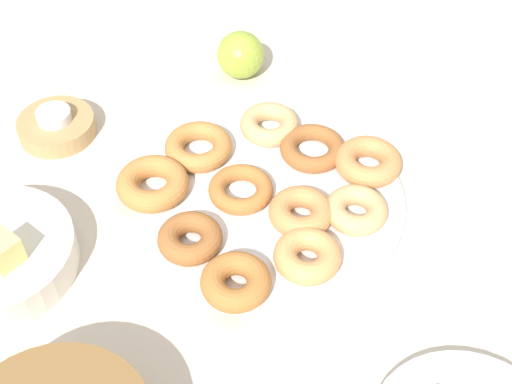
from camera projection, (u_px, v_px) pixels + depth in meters
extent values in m
plane|color=beige|center=(271.00, 204.00, 0.94)|extent=(2.40, 2.40, 0.00)
cylinder|color=silver|center=(271.00, 200.00, 0.93)|extent=(0.35, 0.35, 0.02)
torus|color=tan|center=(356.00, 210.00, 0.89)|extent=(0.09, 0.09, 0.03)
torus|color=#995B2D|center=(313.00, 148.00, 0.97)|extent=(0.11, 0.11, 0.02)
torus|color=#AD6B33|center=(241.00, 189.00, 0.92)|extent=(0.12, 0.12, 0.02)
torus|color=tan|center=(307.00, 256.00, 0.84)|extent=(0.11, 0.11, 0.03)
torus|color=#995B2D|center=(190.00, 238.00, 0.86)|extent=(0.10, 0.10, 0.03)
torus|color=tan|center=(269.00, 124.00, 1.00)|extent=(0.09, 0.09, 0.03)
torus|color=#BC7A3D|center=(153.00, 184.00, 0.92)|extent=(0.13, 0.13, 0.03)
torus|color=#C6844C|center=(368.00, 162.00, 0.95)|extent=(0.13, 0.13, 0.03)
torus|color=#BC7A3D|center=(198.00, 147.00, 0.97)|extent=(0.10, 0.10, 0.03)
torus|color=#C6844C|center=(301.00, 212.00, 0.88)|extent=(0.09, 0.09, 0.03)
torus|color=#AD6B33|center=(236.00, 282.00, 0.81)|extent=(0.12, 0.12, 0.03)
cylinder|color=tan|center=(57.00, 127.00, 1.02)|extent=(0.11, 0.11, 0.03)
cylinder|color=silver|center=(54.00, 116.00, 1.01)|extent=(0.05, 0.05, 0.01)
cube|color=#DBD67A|center=(2.00, 251.00, 0.80)|extent=(0.04, 0.04, 0.04)
sphere|color=#93AD38|center=(241.00, 55.00, 1.10)|extent=(0.08, 0.08, 0.08)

